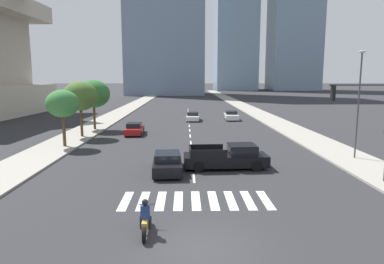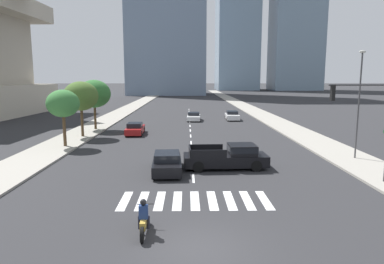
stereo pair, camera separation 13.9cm
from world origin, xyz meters
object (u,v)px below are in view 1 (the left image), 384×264
street_tree_second (80,96)px  motorcycle_lead (146,220)px  sedan_red_3 (135,129)px  traffic_signal_near (368,112)px  pickup_truck (230,157)px  street_lamp_east (359,97)px  street_tree_nearest (62,104)px  sedan_white_2 (193,117)px  sedan_white_0 (231,116)px  sedan_black_1 (167,163)px  street_tree_third (93,94)px

street_tree_second → motorcycle_lead: bearing=-68.0°
sedan_red_3 → traffic_signal_near: (16.22, -18.58, 3.66)m
pickup_truck → motorcycle_lead: bearing=-117.0°
street_lamp_east → street_tree_nearest: size_ratio=1.60×
sedan_white_2 → street_tree_second: street_tree_second is taller
sedan_white_2 → street_lamp_east: size_ratio=0.55×
sedan_white_0 → sedan_white_2: bearing=-80.7°
street_tree_second → sedan_white_2: bearing=50.2°
sedan_black_1 → street_tree_second: size_ratio=0.83×
sedan_white_2 → sedan_white_0: bearing=100.8°
sedan_black_1 → street_tree_third: street_tree_third is taller
traffic_signal_near → street_tree_second: bearing=-37.6°
motorcycle_lead → sedan_red_3: (-4.05, 25.04, 0.02)m
motorcycle_lead → street_tree_nearest: (-9.29, 17.67, 3.38)m
sedan_white_2 → sedan_red_3: bearing=-26.2°
pickup_truck → street_lamp_east: street_lamp_east is taller
traffic_signal_near → sedan_white_2: bearing=-73.1°
sedan_black_1 → street_tree_second: bearing=32.7°
motorcycle_lead → street_tree_second: bearing=20.4°
motorcycle_lead → sedan_white_0: 39.24m
sedan_black_1 → traffic_signal_near: 12.64m
sedan_red_3 → street_tree_second: (-5.23, -2.05, 3.75)m
sedan_red_3 → street_tree_third: street_tree_third is taller
sedan_red_3 → motorcycle_lead: bearing=-172.1°
street_tree_nearest → sedan_white_0: bearing=49.2°
motorcycle_lead → street_lamp_east: street_lamp_east is taller
street_tree_nearest → street_tree_third: 10.54m
pickup_truck → street_tree_third: bearing=125.6°
street_tree_nearest → street_tree_second: bearing=90.0°
traffic_signal_near → street_tree_third: bearing=-45.4°
sedan_black_1 → street_lamp_east: 15.21m
pickup_truck → street_tree_third: (-13.99, 18.00, 3.55)m
sedan_red_3 → street_lamp_east: bearing=-124.9°
traffic_signal_near → street_tree_nearest: traffic_signal_near is taller
pickup_truck → street_lamp_east: 10.99m
motorcycle_lead → sedan_black_1: (0.40, 9.34, 0.04)m
street_tree_second → sedan_black_1: bearing=-54.6°
street_tree_second → street_tree_third: (-0.00, 5.21, 0.00)m
motorcycle_lead → street_lamp_east: (14.67, 12.57, 4.22)m
street_lamp_east → sedan_white_2: bearing=115.6°
sedan_white_0 → sedan_black_1: size_ratio=0.92×
pickup_truck → street_tree_third: 23.07m
street_lamp_east → motorcycle_lead: bearing=-139.4°
sedan_white_0 → street_tree_third: street_tree_third is taller
street_tree_second → sedan_white_0: bearing=40.7°
sedan_black_1 → street_lamp_east: street_lamp_east is taller
street_tree_second → sedan_red_3: bearing=21.4°
pickup_truck → street_tree_second: street_tree_second is taller
street_lamp_east → street_tree_third: 28.61m
motorcycle_lead → sedan_red_3: size_ratio=0.47×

